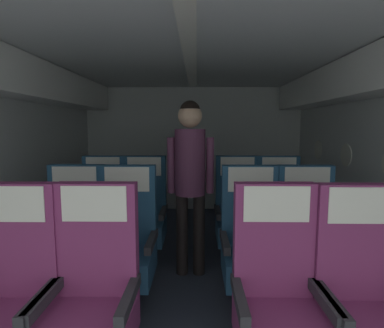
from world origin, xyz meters
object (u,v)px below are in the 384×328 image
object	(u,v)px
seat_b_right_aisle	(308,246)
seat_c_left_aisle	(144,216)
seat_a_left_aisle	(92,302)
seat_b_left_window	(73,244)
seat_c_right_window	(238,216)
seat_c_right_aisle	(280,217)
seat_a_right_aisle	(365,306)
seat_b_right_window	(251,246)
seat_a_right_window	(278,303)
seat_c_left_window	(102,216)
flight_attendant	(190,169)
seat_a_left_window	(8,302)
seat_b_left_aisle	(126,245)

from	to	relation	value
seat_b_right_aisle	seat_c_left_aisle	distance (m)	1.66
seat_a_left_aisle	seat_b_left_window	bearing A→B (deg)	117.65
seat_c_right_window	seat_c_right_aisle	bearing A→B (deg)	-1.70
seat_a_right_aisle	seat_b_left_window	world-z (taller)	same
seat_b_right_window	seat_a_right_window	bearing A→B (deg)	-89.55
seat_b_left_window	seat_b_right_window	world-z (taller)	same
seat_c_left_window	seat_c_right_window	bearing A→B (deg)	0.92
seat_b_left_window	seat_c_right_window	distance (m)	1.66
seat_a_left_aisle	seat_c_right_window	distance (m)	1.93
seat_a_right_aisle	seat_c_left_aisle	world-z (taller)	same
seat_c_right_aisle	seat_c_right_window	distance (m)	0.44
seat_c_left_aisle	flight_attendant	bearing A→B (deg)	-35.82
seat_a_left_window	seat_a_right_window	size ratio (longest dim) A/B	1.00
seat_a_right_window	seat_b_right_aisle	size ratio (longest dim) A/B	1.00
seat_a_right_window	seat_c_right_aisle	bearing A→B (deg)	75.04
seat_b_left_window	seat_c_left_window	size ratio (longest dim) A/B	1.00
seat_c_left_window	seat_c_right_aisle	size ratio (longest dim) A/B	1.00
seat_b_left_window	flight_attendant	size ratio (longest dim) A/B	0.66
seat_b_left_window	seat_c_right_window	bearing A→B (deg)	29.82
seat_b_right_aisle	flight_attendant	bearing A→B (deg)	155.22
seat_b_left_window	seat_c_right_aisle	distance (m)	2.05
seat_a_left_window	seat_b_left_aisle	size ratio (longest dim) A/B	1.00
seat_c_right_aisle	seat_b_left_aisle	bearing A→B (deg)	-150.04
seat_b_left_aisle	flight_attendant	bearing A→B (deg)	41.99
seat_a_left_window	seat_b_left_window	size ratio (longest dim) A/B	1.00
seat_b_right_window	seat_b_right_aisle	bearing A→B (deg)	1.55
seat_b_left_aisle	seat_c_right_aisle	distance (m)	1.66
seat_a_left_aisle	seat_a_right_window	distance (m)	1.01
seat_a_right_window	seat_a_left_aisle	bearing A→B (deg)	-179.50
seat_a_right_window	seat_c_left_window	size ratio (longest dim) A/B	1.00
seat_a_left_window	seat_c_right_window	distance (m)	2.21
seat_b_right_aisle	seat_c_left_window	distance (m)	2.06
seat_b_left_aisle	seat_b_right_aisle	distance (m)	1.46
seat_c_right_window	seat_b_left_window	bearing A→B (deg)	-150.18
seat_c_left_window	flight_attendant	size ratio (longest dim) A/B	0.66
seat_c_left_aisle	seat_a_right_window	bearing A→B (deg)	-58.25
seat_a_right_aisle	flight_attendant	distance (m)	1.69
seat_b_right_window	flight_attendant	distance (m)	0.87
seat_b_left_window	seat_b_left_aisle	world-z (taller)	same
seat_a_right_window	seat_b_left_aisle	size ratio (longest dim) A/B	1.00
seat_a_left_window	seat_a_left_aisle	world-z (taller)	same
seat_a_left_aisle	seat_b_left_window	size ratio (longest dim) A/B	1.00
seat_c_left_aisle	seat_c_right_aisle	world-z (taller)	same
seat_b_left_aisle	seat_b_right_aisle	world-z (taller)	same
seat_a_right_aisle	seat_b_left_aisle	distance (m)	1.68
seat_a_left_aisle	seat_c_left_aisle	distance (m)	1.63
seat_a_left_aisle	flight_attendant	xyz separation A→B (m)	(0.51, 1.27, 0.56)
seat_a_right_aisle	seat_b_left_aisle	bearing A→B (deg)	150.50
seat_c_left_window	seat_a_left_window	bearing A→B (deg)	-90.27
seat_a_left_aisle	seat_c_left_aisle	xyz separation A→B (m)	(0.00, 1.63, 0.00)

